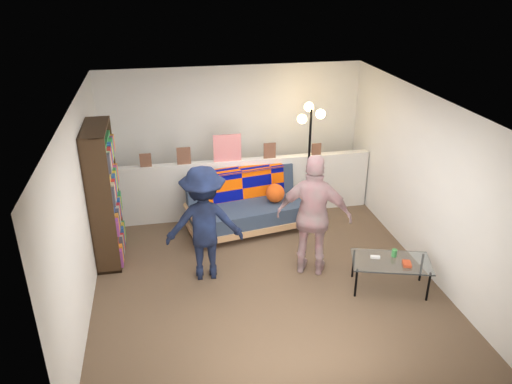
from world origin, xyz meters
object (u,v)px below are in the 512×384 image
futon_sofa (247,206)px  person_right (314,216)px  bookshelf (104,199)px  coffee_table (392,263)px  person_left (204,224)px  floor_lamp (310,138)px

futon_sofa → person_right: 1.63m
bookshelf → coffee_table: bearing=-22.9°
bookshelf → person_right: bearing=-18.9°
futon_sofa → person_left: (-0.80, -1.23, 0.42)m
coffee_table → floor_lamp: bearing=100.8°
person_right → bookshelf: bearing=4.6°
futon_sofa → floor_lamp: size_ratio=1.06×
futon_sofa → floor_lamp: bearing=17.1°
person_right → futon_sofa: bearing=-41.8°
bookshelf → coffee_table: size_ratio=1.76×
futon_sofa → floor_lamp: 1.50m
person_right → floor_lamp: bearing=-80.6°
futon_sofa → coffee_table: bearing=-52.6°
bookshelf → person_left: bearing=-30.1°
bookshelf → person_left: (1.32, -0.76, -0.12)m
floor_lamp → person_right: bearing=-104.1°
bookshelf → coffee_table: bookshelf is taller
bookshelf → person_left: bookshelf is taller
futon_sofa → coffee_table: (1.54, -2.01, 0.01)m
bookshelf → coffee_table: (3.66, -1.54, -0.53)m
floor_lamp → person_left: size_ratio=1.19×
futon_sofa → floor_lamp: (1.09, 0.34, 0.98)m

